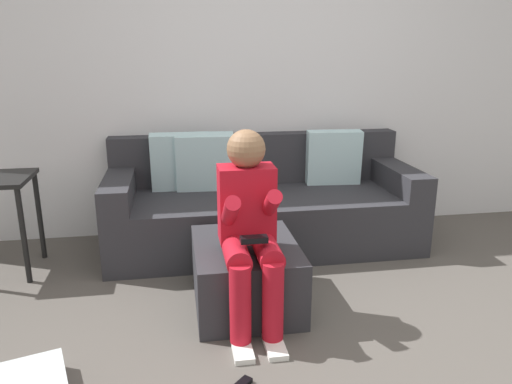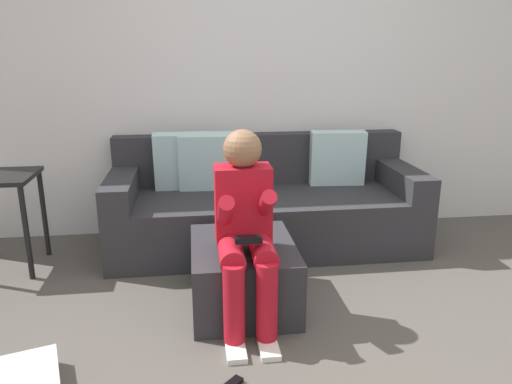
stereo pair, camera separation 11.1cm
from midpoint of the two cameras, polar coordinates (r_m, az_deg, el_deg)
ground_plane at (r=2.55m, az=9.65°, el=-19.53°), size 7.96×7.96×0.00m
wall_back at (r=4.10m, az=0.83°, el=14.14°), size 6.13×0.10×2.67m
couch_sectional at (r=3.83m, az=-0.23°, el=-1.59°), size 2.33×0.88×0.88m
ottoman at (r=2.97m, az=-2.28°, el=-9.51°), size 0.60×0.74×0.39m
person_seated at (r=2.63m, az=-1.99°, el=-3.74°), size 0.31×0.61×1.07m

